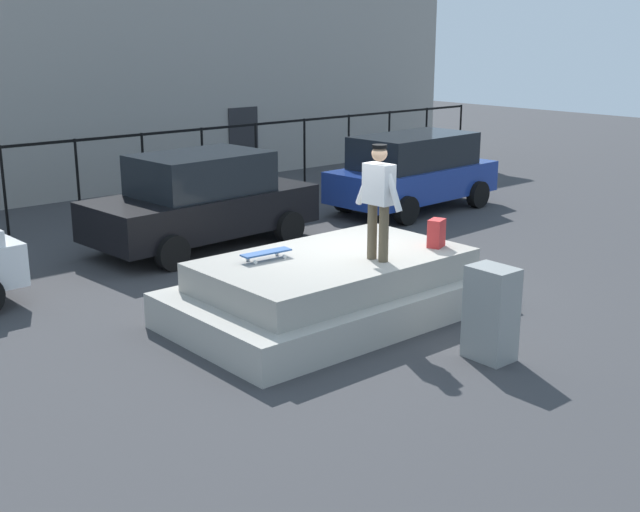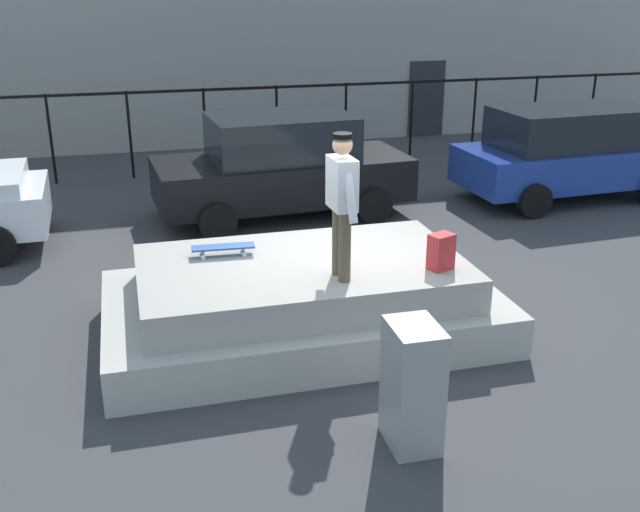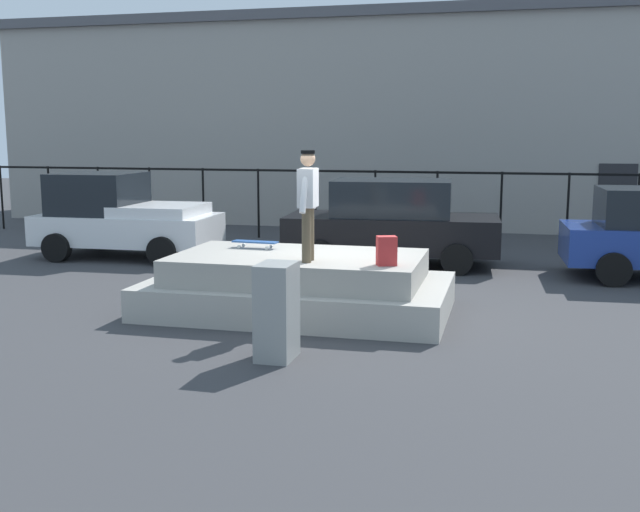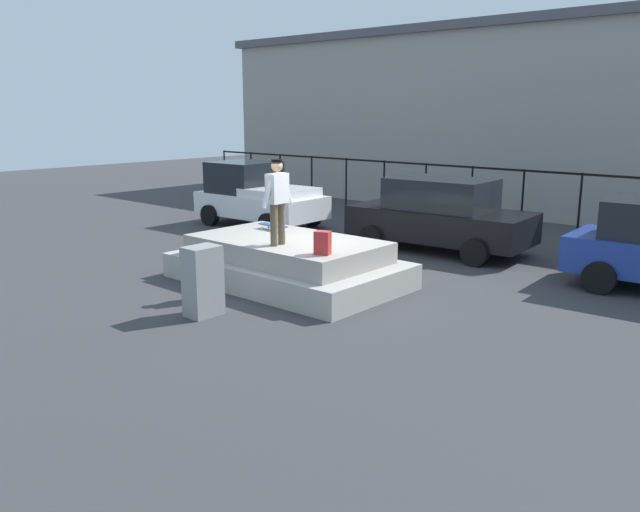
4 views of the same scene
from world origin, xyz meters
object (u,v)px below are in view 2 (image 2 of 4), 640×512
skateboard (223,247)px  utility_box (412,386)px  car_blue_hatchback_far (569,151)px  car_black_sedan_mid (282,166)px  skateboarder (342,197)px  backpack (441,252)px

skateboard → utility_box: 3.30m
skateboard → car_blue_hatchback_far: car_blue_hatchback_far is taller
skateboard → car_black_sedan_mid: (1.65, 4.25, -0.10)m
car_blue_hatchback_far → car_black_sedan_mid: bearing=176.5°
utility_box → skateboarder: bearing=94.1°
skateboard → car_blue_hatchback_far: size_ratio=0.18×
car_blue_hatchback_far → utility_box: size_ratio=3.54×
car_black_sedan_mid → backpack: bearing=-82.1°
skateboarder → backpack: bearing=-2.6°
utility_box → skateboard: bearing=114.4°
car_blue_hatchback_far → utility_box: car_blue_hatchback_far is taller
car_blue_hatchback_far → backpack: bearing=-134.3°
skateboard → backpack: size_ratio=1.82×
skateboarder → skateboard: size_ratio=2.12×
skateboarder → car_black_sedan_mid: skateboarder is taller
backpack → car_blue_hatchback_far: (4.89, 5.01, -0.20)m
skateboard → backpack: bearing=-24.8°
car_blue_hatchback_far → utility_box: 9.14m
car_black_sedan_mid → utility_box: (-0.34, -7.25, -0.31)m
backpack → car_blue_hatchback_far: bearing=-155.3°
skateboarder → backpack: (1.20, -0.05, -0.74)m
car_black_sedan_mid → car_blue_hatchback_far: size_ratio=1.07×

